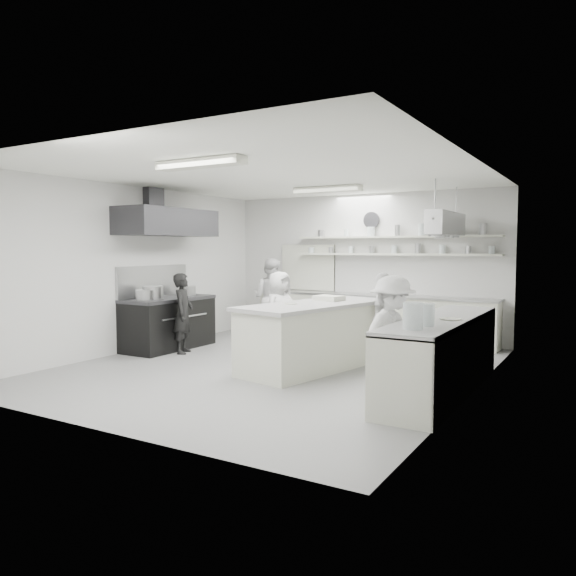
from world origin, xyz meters
The scene contains 27 objects.
floor centered at (0.00, 0.00, -0.01)m, with size 6.00×7.00×0.02m, color #959595.
ceiling centered at (0.00, 0.00, 3.01)m, with size 6.00×7.00×0.02m, color white.
wall_back centered at (0.00, 3.50, 1.50)m, with size 6.00×0.04×3.00m, color silver.
wall_front centered at (0.00, -3.50, 1.50)m, with size 6.00×0.04×3.00m, color silver.
wall_left centered at (-3.00, 0.00, 1.50)m, with size 0.04×7.00×3.00m, color silver.
wall_right centered at (3.00, 0.00, 1.50)m, with size 0.04×7.00×3.00m, color silver.
stove centered at (-2.60, 0.40, 0.45)m, with size 0.80×1.80×0.90m, color black.
exhaust_hood centered at (-2.60, 0.40, 2.35)m, with size 0.85×2.00×0.50m, color #2E2E32.
back_counter centered at (0.30, 3.20, 0.46)m, with size 5.00×0.60×0.92m, color beige.
shelf_lower centered at (0.70, 3.37, 1.75)m, with size 4.20×0.26×0.04m, color beige.
shelf_upper centered at (0.70, 3.37, 2.10)m, with size 4.20×0.26×0.04m, color beige.
pass_through_window centered at (-1.30, 3.48, 1.45)m, with size 1.30×0.04×1.00m, color black.
wall_clock centered at (0.20, 3.46, 2.45)m, with size 0.32×0.32×0.05m, color silver.
right_counter centered at (2.65, -0.20, 0.47)m, with size 0.74×3.30×0.94m, color beige.
pot_rack centered at (2.00, 2.40, 2.30)m, with size 0.30×1.60×0.40m, color #A1A2A4.
light_fixture_front centered at (0.00, -1.80, 2.94)m, with size 1.30×0.25×0.10m, color beige.
light_fixture_rear centered at (0.00, 1.80, 2.94)m, with size 1.30×0.25×0.10m, color beige.
prep_island centered at (0.56, 0.29, 0.49)m, with size 0.98×2.64×0.97m, color beige.
stove_pot centered at (-2.60, 0.01, 1.05)m, with size 0.38×0.38×0.29m, color #A1A2A4.
cook_stove centered at (-2.05, 0.19, 0.71)m, with size 0.52×0.34×1.43m, color black.
cook_back centered at (-1.73, 2.61, 0.83)m, with size 0.81×0.63×1.66m, color white.
cook_island_left centered at (-0.57, 1.05, 0.73)m, with size 0.72×0.47×1.46m, color white.
cook_island_right centered at (1.30, 1.25, 0.74)m, with size 0.87×0.36×1.48m, color white.
cook_right centered at (2.16, -0.69, 0.77)m, with size 0.99×0.57×1.53m, color white.
bowl_island_a centered at (0.43, 0.88, 1.01)m, with size 0.26×0.26×0.06m, color #A1A2A4.
bowl_island_b centered at (0.32, -0.07, 1.01)m, with size 0.20×0.20×0.06m, color beige.
bowl_right centered at (2.81, -0.37, 0.97)m, with size 0.24×0.24×0.06m, color beige.
Camera 1 is at (4.54, -7.34, 1.88)m, focal length 34.65 mm.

